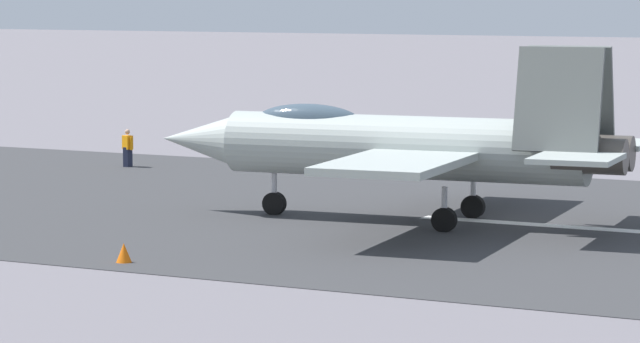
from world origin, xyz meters
name	(u,v)px	position (x,y,z in m)	size (l,w,h in m)	color
ground_plane	(521,224)	(0.00, 0.00, 0.00)	(400.00, 400.00, 0.00)	slate
runway_strip	(521,224)	(-0.02, 0.00, 0.01)	(240.00, 26.00, 0.02)	#37373A
fighter_jet	(404,145)	(3.52, 1.22, 2.48)	(16.18, 14.04, 5.67)	#A9B2AD
crew_person	(128,148)	(20.32, -8.35, 0.80)	(0.64, 0.44, 1.59)	#1E2338
marker_cone_mid	(124,253)	(7.16, 11.77, 0.28)	(0.44, 0.44, 0.55)	orange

